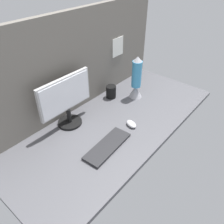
{
  "coord_description": "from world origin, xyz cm",
  "views": [
    {
      "loc": [
        -105.1,
        -85.27,
        107.3
      ],
      "look_at": [
        -9.52,
        0.0,
        14.0
      ],
      "focal_mm": 36.09,
      "sensor_mm": 36.0,
      "label": 1
    }
  ],
  "objects_px": {
    "monitor": "(66,99)",
    "mouse": "(131,124)",
    "keyboard": "(107,146)",
    "mug_black_travel": "(111,92)",
    "lava_lamp": "(136,81)"
  },
  "relations": [
    {
      "from": "keyboard",
      "to": "mug_black_travel",
      "type": "height_order",
      "value": "mug_black_travel"
    },
    {
      "from": "keyboard",
      "to": "mouse",
      "type": "xyz_separation_m",
      "value": [
        0.28,
        0.01,
        0.01
      ]
    },
    {
      "from": "mouse",
      "to": "lava_lamp",
      "type": "distance_m",
      "value": 0.44
    },
    {
      "from": "mouse",
      "to": "mug_black_travel",
      "type": "height_order",
      "value": "mug_black_travel"
    },
    {
      "from": "monitor",
      "to": "mouse",
      "type": "height_order",
      "value": "monitor"
    },
    {
      "from": "keyboard",
      "to": "mouse",
      "type": "relative_size",
      "value": 3.85
    },
    {
      "from": "mouse",
      "to": "lava_lamp",
      "type": "xyz_separation_m",
      "value": [
        0.36,
        0.22,
        0.14
      ]
    },
    {
      "from": "monitor",
      "to": "keyboard",
      "type": "distance_m",
      "value": 0.44
    },
    {
      "from": "lava_lamp",
      "to": "mouse",
      "type": "bearing_deg",
      "value": -148.74
    },
    {
      "from": "monitor",
      "to": "mug_black_travel",
      "type": "distance_m",
      "value": 0.51
    },
    {
      "from": "keyboard",
      "to": "monitor",
      "type": "bearing_deg",
      "value": 84.36
    },
    {
      "from": "monitor",
      "to": "keyboard",
      "type": "height_order",
      "value": "monitor"
    },
    {
      "from": "monitor",
      "to": "mouse",
      "type": "bearing_deg",
      "value": -54.19
    },
    {
      "from": "keyboard",
      "to": "mouse",
      "type": "bearing_deg",
      "value": -1.89
    },
    {
      "from": "mouse",
      "to": "mug_black_travel",
      "type": "relative_size",
      "value": 0.87
    }
  ]
}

